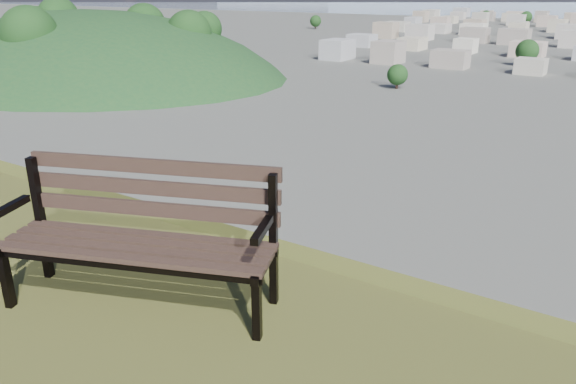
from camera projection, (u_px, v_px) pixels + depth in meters
The scene contains 2 objects.
park_bench at pixel (143, 227), 4.15m from camera, with size 2.10×1.32×1.05m.
green_wooded_hill at pixel (89, 74), 184.59m from camera, with size 159.07×127.26×79.54m.
Camera 1 is at (1.98, 0.28, 27.27)m, focal length 35.00 mm.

